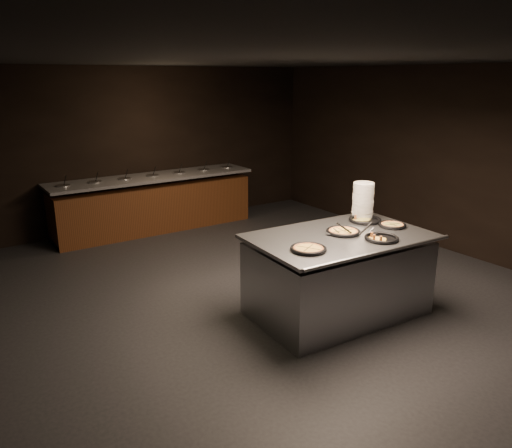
# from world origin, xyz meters

# --- Properties ---
(room) EXTENTS (7.02, 8.02, 2.92)m
(room) POSITION_xyz_m (0.00, 0.00, 1.45)
(room) COLOR black
(room) RESTS_ON ground
(salad_bar) EXTENTS (3.70, 0.83, 1.18)m
(salad_bar) POSITION_xyz_m (0.00, 3.56, 0.44)
(salad_bar) COLOR #4F2812
(salad_bar) RESTS_ON ground
(serving_counter) EXTENTS (2.10, 1.40, 0.98)m
(serving_counter) POSITION_xyz_m (0.42, -0.82, 0.46)
(serving_counter) COLOR #B0B3B7
(serving_counter) RESTS_ON ground
(plate_stack) EXTENTS (0.27, 0.27, 0.44)m
(plate_stack) POSITION_xyz_m (1.19, -0.42, 1.20)
(plate_stack) COLOR silver
(plate_stack) RESTS_ON serving_counter
(pan_veggie_whole) EXTENTS (0.38, 0.38, 0.04)m
(pan_veggie_whole) POSITION_xyz_m (-0.22, -1.03, 1.00)
(pan_veggie_whole) COLOR black
(pan_veggie_whole) RESTS_ON serving_counter
(pan_cheese_whole) EXTENTS (0.40, 0.40, 0.04)m
(pan_cheese_whole) POSITION_xyz_m (0.50, -0.79, 1.00)
(pan_cheese_whole) COLOR black
(pan_cheese_whole) RESTS_ON serving_counter
(pan_cheese_slices_a) EXTENTS (0.40, 0.40, 0.04)m
(pan_cheese_slices_a) POSITION_xyz_m (1.07, -0.58, 1.00)
(pan_cheese_slices_a) COLOR black
(pan_cheese_slices_a) RESTS_ON serving_counter
(pan_cheese_slices_b) EXTENTS (0.38, 0.38, 0.04)m
(pan_cheese_slices_b) POSITION_xyz_m (0.68, -1.21, 1.00)
(pan_cheese_slices_b) COLOR black
(pan_cheese_slices_b) RESTS_ON serving_counter
(pan_veggie_slices) EXTENTS (0.33, 0.33, 0.04)m
(pan_veggie_slices) POSITION_xyz_m (1.18, -0.93, 1.00)
(pan_veggie_slices) COLOR black
(pan_veggie_slices) RESTS_ON serving_counter
(server_left) EXTENTS (0.23, 0.25, 0.15)m
(server_left) POSITION_xyz_m (0.41, -0.84, 1.05)
(server_left) COLOR #B0B3B7
(server_left) RESTS_ON serving_counter
(server_right) EXTENTS (0.32, 0.09, 0.15)m
(server_right) POSITION_xyz_m (0.65, -1.04, 1.05)
(server_right) COLOR #B0B3B7
(server_right) RESTS_ON serving_counter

